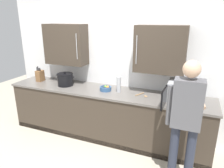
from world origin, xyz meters
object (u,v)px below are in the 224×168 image
Objects in this scene: thermos_flask at (119,84)px; knife_block at (40,76)px; fruit_bowl at (106,88)px; microwave_oven at (183,91)px; stock_pot at (65,79)px; person_figure at (186,116)px; wooden_spoon at (143,95)px.

knife_block is at bearing 179.71° from thermos_flask.
knife_block is at bearing 178.74° from fruit_bowl.
thermos_flask is 1.35× the size of fruit_bowl.
thermos_flask is 0.89× the size of knife_block.
fruit_bowl is at bearing -178.13° from microwave_oven.
fruit_bowl is (-1.27, -0.04, -0.10)m from microwave_oven.
microwave_oven is 1.28m from fruit_bowl.
stock_pot is at bearing -178.42° from microwave_oven.
person_figure is at bearing -17.70° from stock_pot.
thermos_flask is 0.16× the size of person_figure.
wooden_spoon is 0.12× the size of person_figure.
knife_block reaches higher than fruit_bowl.
person_figure is at bearing -14.83° from knife_block.
microwave_oven is 3.87× the size of fruit_bowl.
person_figure is (1.36, -0.71, 0.06)m from fruit_bowl.
fruit_bowl is at bearing -174.30° from thermos_flask.
wooden_spoon is 1.00m from person_figure.
knife_block is at bearing 179.04° from wooden_spoon.
stock_pot is (-1.05, -0.04, -0.02)m from thermos_flask.
person_figure is at bearing -27.64° from fruit_bowl.
wooden_spoon is 1.03× the size of fruit_bowl.
knife_block reaches higher than stock_pot.
thermos_flask is 0.25m from fruit_bowl.
knife_block is 2.11m from wooden_spoon.
thermos_flask is 1.68m from knife_block.
stock_pot is 1.85× the size of wooden_spoon.
microwave_oven reaches higher than thermos_flask.
microwave_oven is 2.09m from stock_pot.
thermos_flask reaches higher than fruit_bowl.
thermos_flask reaches higher than wooden_spoon.
thermos_flask is at bearing 2.16° from stock_pot.
knife_block is (-0.63, 0.05, -0.01)m from stock_pot.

